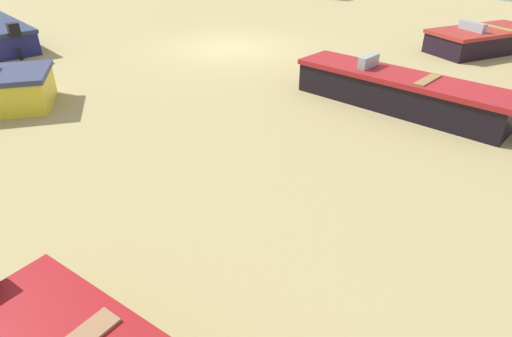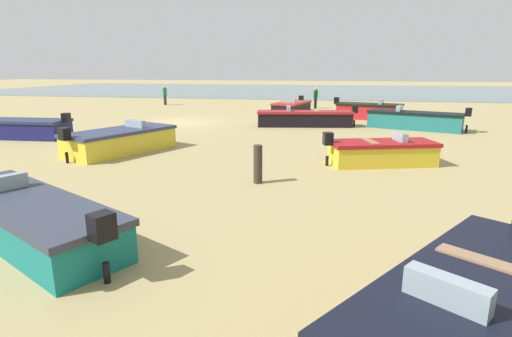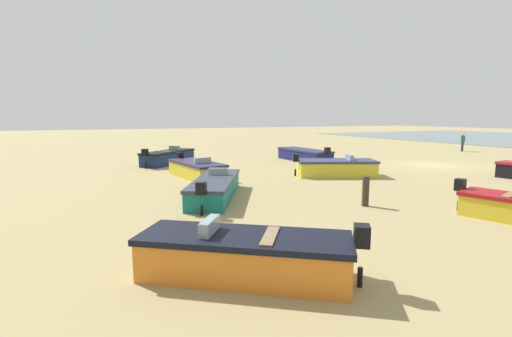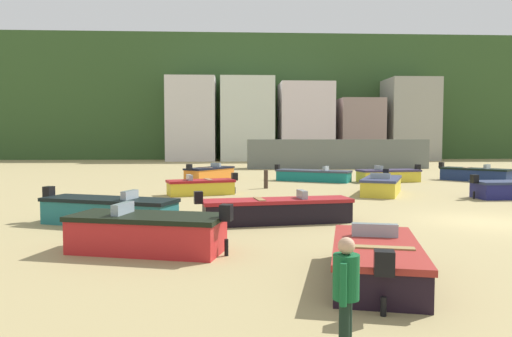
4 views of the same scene
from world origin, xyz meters
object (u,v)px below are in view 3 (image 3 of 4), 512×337
object	(u,v)px
boat_navy_3	(304,155)
boat_orange_5	(245,256)
boat_yellow_0	(336,168)
boat_yellow_4	(197,169)
mooring_post_near_water	(366,191)
beach_walker_distant	(463,141)
boat_teal_1	(215,188)
boat_navy_2	(168,157)

from	to	relation	value
boat_navy_3	boat_orange_5	bearing A→B (deg)	-128.96
boat_yellow_0	boat_yellow_4	size ratio (longest dim) A/B	1.00
mooring_post_near_water	beach_walker_distant	size ratio (longest dim) A/B	0.65
boat_teal_1	mooring_post_near_water	size ratio (longest dim) A/B	4.79
boat_yellow_0	boat_navy_3	size ratio (longest dim) A/B	0.86
boat_orange_5	boat_navy_2	bearing A→B (deg)	28.78
boat_navy_3	mooring_post_near_water	bearing A→B (deg)	-116.20
boat_navy_2	mooring_post_near_water	size ratio (longest dim) A/B	3.93
boat_teal_1	boat_orange_5	size ratio (longest dim) A/B	1.22
boat_orange_5	boat_yellow_4	bearing A→B (deg)	24.27
boat_teal_1	beach_walker_distant	size ratio (longest dim) A/B	3.12
boat_orange_5	mooring_post_near_water	world-z (taller)	boat_orange_5
boat_teal_1	beach_walker_distant	world-z (taller)	beach_walker_distant
boat_yellow_0	boat_navy_2	xyz separation A→B (m)	(8.64, 7.14, 0.02)
boat_yellow_4	boat_navy_2	bearing A→B (deg)	-97.06
boat_yellow_0	boat_navy_3	distance (m)	6.64
boat_yellow_0	beach_walker_distant	bearing A→B (deg)	132.27
boat_yellow_4	mooring_post_near_water	bearing A→B (deg)	104.52
boat_teal_1	boat_navy_2	xyz separation A→B (m)	(10.94, -0.36, 0.06)
boat_yellow_4	mooring_post_near_water	size ratio (longest dim) A/B	4.17
boat_yellow_4	boat_orange_5	distance (m)	12.16
beach_walker_distant	boat_yellow_4	bearing A→B (deg)	-41.61
boat_yellow_0	boat_navy_3	world-z (taller)	boat_yellow_0
boat_navy_3	boat_orange_5	xyz separation A→B (m)	(-15.65, 11.23, 0.02)
boat_navy_2	boat_navy_3	world-z (taller)	boat_navy_2
boat_teal_1	boat_yellow_4	distance (m)	4.96
boat_yellow_4	beach_walker_distant	size ratio (longest dim) A/B	2.72
boat_teal_1	boat_navy_2	world-z (taller)	boat_navy_2
mooring_post_near_water	beach_walker_distant	xyz separation A→B (m)	(12.27, -22.06, 0.42)
boat_orange_5	beach_walker_distant	world-z (taller)	beach_walker_distant
boat_navy_2	mooring_post_near_water	xyz separation A→B (m)	(-14.43, -4.04, 0.07)
boat_teal_1	boat_navy_3	xyz separation A→B (m)	(8.63, -9.52, 0.03)
boat_orange_5	boat_teal_1	bearing A→B (deg)	21.65
boat_yellow_0	boat_navy_2	distance (m)	11.21
boat_navy_2	boat_orange_5	bearing A→B (deg)	-49.64
boat_yellow_0	boat_orange_5	world-z (taller)	boat_orange_5
boat_orange_5	beach_walker_distant	distance (m)	32.29
boat_navy_2	boat_yellow_0	bearing A→B (deg)	-3.50
boat_teal_1	boat_yellow_4	size ratio (longest dim) A/B	1.15
boat_orange_5	mooring_post_near_water	xyz separation A→B (m)	(3.53, -6.11, 0.08)
mooring_post_near_water	boat_navy_3	bearing A→B (deg)	-22.91
boat_navy_3	beach_walker_distant	xyz separation A→B (m)	(0.15, -16.93, 0.53)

